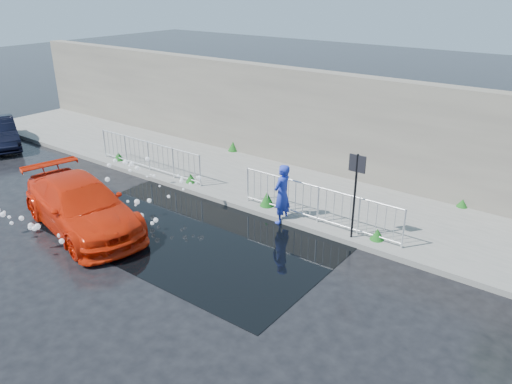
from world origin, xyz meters
TOP-DOWN VIEW (x-y plane):
  - ground at (0.00, 0.00)m, footprint 90.00×90.00m
  - pavement at (0.00, 5.00)m, footprint 30.00×4.00m
  - curb at (0.00, 3.00)m, footprint 30.00×0.25m
  - retaining_wall at (0.00, 7.20)m, footprint 30.00×0.60m
  - puddle at (0.50, 1.00)m, footprint 8.00×5.00m
  - sign_post at (4.20, 3.10)m, footprint 0.45×0.06m
  - railing_left at (-4.00, 3.35)m, footprint 5.05×0.05m
  - railing_right at (3.00, 3.35)m, footprint 5.05×0.05m
  - weeds at (-0.25, 4.46)m, footprint 12.17×3.93m
  - water_spray at (-2.43, 0.28)m, footprint 3.66×5.24m
  - red_car at (-2.23, -0.71)m, footprint 5.21×3.03m
  - person at (2.02, 2.98)m, footprint 0.43×0.65m

SIDE VIEW (x-z plane):
  - ground at x=0.00m, z-range 0.00..0.00m
  - puddle at x=0.50m, z-range 0.00..0.01m
  - pavement at x=0.00m, z-range 0.00..0.15m
  - curb at x=0.00m, z-range 0.00..0.16m
  - weeds at x=-0.25m, z-range 0.10..0.56m
  - water_spray at x=-2.43m, z-range 0.14..1.19m
  - red_car at x=-2.23m, z-range 0.00..1.42m
  - railing_left at x=-4.00m, z-range 0.19..1.29m
  - railing_right at x=3.00m, z-range 0.19..1.29m
  - person at x=2.02m, z-range 0.00..1.78m
  - sign_post at x=4.20m, z-range 0.47..2.97m
  - retaining_wall at x=0.00m, z-range 0.15..3.65m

